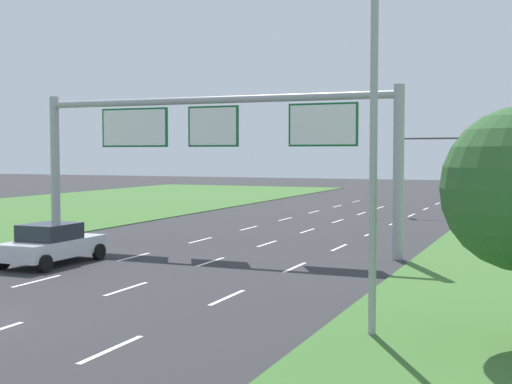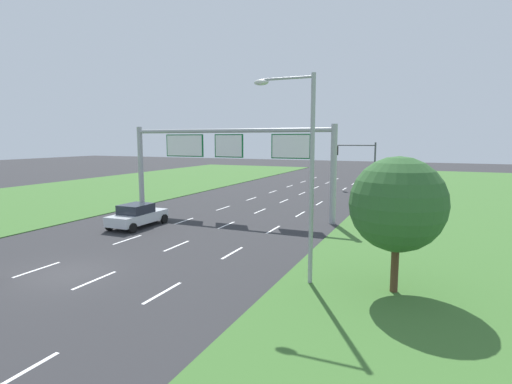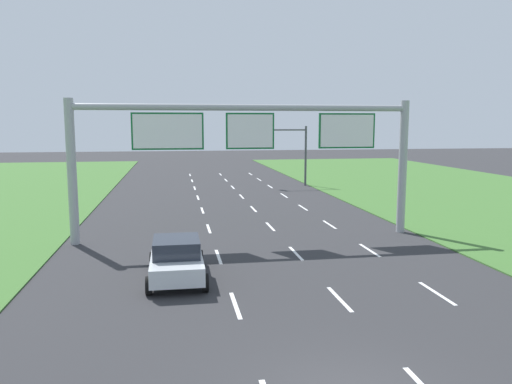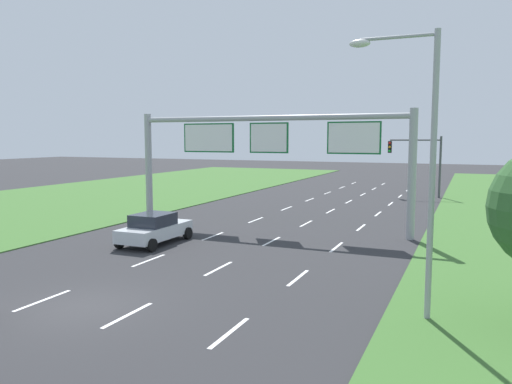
% 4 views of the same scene
% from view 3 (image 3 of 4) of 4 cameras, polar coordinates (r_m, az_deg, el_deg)
% --- Properties ---
extents(lane_dashes_inner_left, '(0.14, 68.40, 0.01)m').
position_cam_3_polar(lane_dashes_inner_left, '(25.06, -4.93, -5.60)').
color(lane_dashes_inner_left, white).
rests_on(lane_dashes_inner_left, ground_plane).
extents(lane_dashes_inner_right, '(0.14, 68.40, 0.01)m').
position_cam_3_polar(lane_dashes_inner_right, '(25.56, 2.95, -5.31)').
color(lane_dashes_inner_right, white).
rests_on(lane_dashes_inner_right, ground_plane).
extents(lane_dashes_slip, '(0.14, 68.40, 0.01)m').
position_cam_3_polar(lane_dashes_slip, '(26.52, 10.38, -4.95)').
color(lane_dashes_slip, white).
rests_on(lane_dashes_slip, ground_plane).
extents(car_lead_silver, '(2.14, 4.39, 1.58)m').
position_cam_3_polar(car_lead_silver, '(19.06, -9.06, -7.49)').
color(car_lead_silver, silver).
rests_on(car_lead_silver, ground_plane).
extents(sign_gantry, '(17.24, 0.44, 7.00)m').
position_cam_3_polar(sign_gantry, '(25.05, -0.90, 5.83)').
color(sign_gantry, '#9EA0A5').
rests_on(sign_gantry, ground_plane).
extents(traffic_light_mast, '(4.76, 0.49, 5.60)m').
position_cam_3_polar(traffic_light_mast, '(46.58, 3.40, 5.40)').
color(traffic_light_mast, '#47494F').
rests_on(traffic_light_mast, ground_plane).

